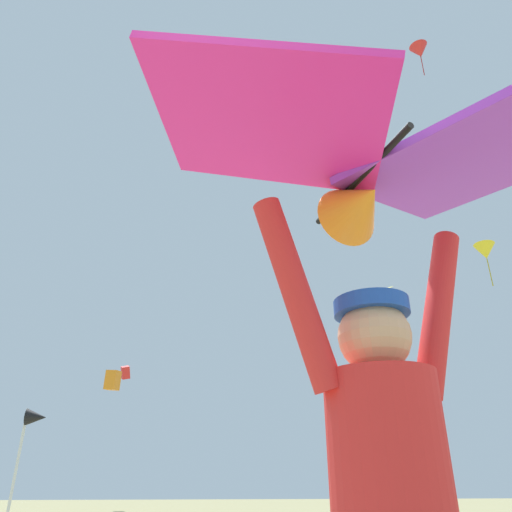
# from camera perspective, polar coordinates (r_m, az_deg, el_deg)

# --- Properties ---
(held_stunt_kite) EXTENTS (1.71, 1.02, 0.39)m
(held_stunt_kite) POSITION_cam_1_polar(r_m,az_deg,el_deg) (1.82, 12.80, 10.49)
(held_stunt_kite) COLOR black
(distant_kite_orange_high_right) EXTENTS (0.93, 0.99, 1.19)m
(distant_kite_orange_high_right) POSITION_cam_1_polar(r_m,az_deg,el_deg) (30.52, -16.39, -13.75)
(distant_kite_orange_high_right) COLOR orange
(distant_kite_yellow_low_right) EXTENTS (1.09, 1.15, 0.52)m
(distant_kite_yellow_low_right) POSITION_cam_1_polar(r_m,az_deg,el_deg) (16.77, 13.95, -4.01)
(distant_kite_yellow_low_right) COLOR yellow
(distant_kite_yellow_overhead_distant) EXTENTS (0.98, 0.98, 1.76)m
(distant_kite_yellow_overhead_distant) POSITION_cam_1_polar(r_m,az_deg,el_deg) (20.85, 25.20, 0.47)
(distant_kite_yellow_overhead_distant) COLOR yellow
(distant_kite_red_far_center) EXTENTS (1.14, 1.10, 1.96)m
(distant_kite_red_far_center) POSITION_cam_1_polar(r_m,az_deg,el_deg) (26.75, 18.57, 21.72)
(distant_kite_red_far_center) COLOR red
(distant_kite_red_high_left) EXTENTS (0.70, 0.85, 0.98)m
(distant_kite_red_high_left) POSITION_cam_1_polar(r_m,az_deg,el_deg) (33.47, -15.00, -13.00)
(distant_kite_red_high_left) COLOR red
(marker_flag) EXTENTS (0.30, 0.24, 2.14)m
(marker_flag) POSITION_cam_1_polar(r_m,az_deg,el_deg) (8.23, -24.66, -17.89)
(marker_flag) COLOR silver
(marker_flag) RESTS_ON ground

